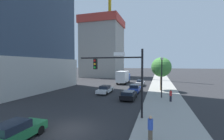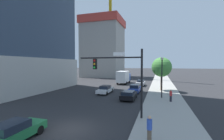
# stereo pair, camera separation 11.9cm
# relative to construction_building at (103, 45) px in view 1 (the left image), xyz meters

# --- Properties ---
(ground_plane) EXTENTS (400.00, 400.00, 0.00)m
(ground_plane) POSITION_rel_construction_building_xyz_m (15.67, -49.92, -13.42)
(ground_plane) COLOR #28282B
(sidewalk) EXTENTS (5.38, 120.00, 0.15)m
(sidewalk) POSITION_rel_construction_building_xyz_m (23.21, -29.92, -13.35)
(sidewalk) COLOR #9E9B93
(sidewalk) RESTS_ON ground
(construction_building) EXTENTS (26.30, 19.25, 33.66)m
(construction_building) POSITION_rel_construction_building_xyz_m (0.00, 0.00, 0.00)
(construction_building) COLOR #9E9B93
(construction_building) RESTS_ON ground
(traffic_light_pole) EXTENTS (6.40, 0.48, 6.44)m
(traffic_light_pole) POSITION_rel_construction_building_xyz_m (18.85, -46.03, -8.92)
(traffic_light_pole) COLOR black
(traffic_light_pole) RESTS_ON sidewalk
(street_lamp) EXTENTS (0.44, 0.44, 6.09)m
(street_lamp) POSITION_rel_construction_building_xyz_m (22.84, -36.38, -9.31)
(street_lamp) COLOR black
(street_lamp) RESTS_ON sidewalk
(street_tree) EXTENTS (3.78, 3.78, 6.38)m
(street_tree) POSITION_rel_construction_building_xyz_m (22.89, -29.30, -8.80)
(street_tree) COLOR brown
(street_tree) RESTS_ON sidewalk
(car_white) EXTENTS (1.79, 4.62, 1.39)m
(car_white) POSITION_rel_construction_building_xyz_m (13.32, -34.88, -12.73)
(car_white) COLOR silver
(car_white) RESTS_ON ground
(car_silver) EXTENTS (1.79, 4.21, 1.40)m
(car_silver) POSITION_rel_construction_building_xyz_m (18.22, -23.18, -12.72)
(car_silver) COLOR #B7B7BC
(car_silver) RESTS_ON ground
(car_blue) EXTENTS (1.83, 4.43, 1.45)m
(car_blue) POSITION_rel_construction_building_xyz_m (18.22, -32.43, -12.72)
(car_blue) COLOR #233D9E
(car_blue) RESTS_ON ground
(car_black) EXTENTS (1.92, 4.39, 1.33)m
(car_black) POSITION_rel_construction_building_xyz_m (18.22, -38.29, -12.74)
(car_black) COLOR black
(car_black) RESTS_ON ground
(car_green) EXTENTS (1.76, 4.40, 1.40)m
(car_green) POSITION_rel_construction_building_xyz_m (13.32, -52.87, -12.73)
(car_green) COLOR #1E6638
(car_green) RESTS_ON ground
(box_truck) EXTENTS (2.45, 7.34, 3.37)m
(box_truck) POSITION_rel_construction_building_xyz_m (13.32, -20.40, -11.58)
(box_truck) COLOR #1E4799
(box_truck) RESTS_ON ground
(pedestrian_blue_shirt) EXTENTS (0.34, 0.34, 1.75)m
(pedestrian_blue_shirt) POSITION_rel_construction_building_xyz_m (21.91, -50.48, -12.38)
(pedestrian_blue_shirt) COLOR brown
(pedestrian_blue_shirt) RESTS_ON sidewalk
(pedestrian_red_shirt) EXTENTS (0.34, 0.34, 1.60)m
(pedestrian_red_shirt) POSITION_rel_construction_building_xyz_m (23.98, -38.45, -12.46)
(pedestrian_red_shirt) COLOR black
(pedestrian_red_shirt) RESTS_ON sidewalk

